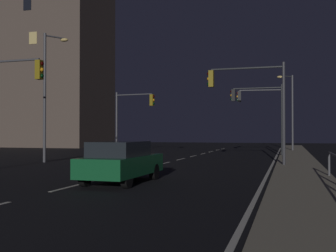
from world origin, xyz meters
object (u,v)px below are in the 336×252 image
at_px(traffic_light_far_left, 250,93).
at_px(traffic_light_near_right, 263,107).
at_px(traffic_light_far_center, 12,91).
at_px(building_distant, 25,34).
at_px(car, 121,161).
at_px(traffic_light_overhead_east, 259,105).
at_px(traffic_light_far_right, 133,110).
at_px(street_lamp_across_street, 48,86).
at_px(street_lamp_corner, 290,105).

height_order(traffic_light_far_left, traffic_light_near_right, traffic_light_near_right).
bearing_deg(traffic_light_far_center, building_distant, 124.32).
xyz_separation_m(car, traffic_light_overhead_east, (3.87, 18.92, 3.21)).
bearing_deg(traffic_light_far_center, car, -24.29).
distance_m(traffic_light_far_center, traffic_light_far_right, 15.71).
xyz_separation_m(traffic_light_far_center, traffic_light_far_right, (0.47, 15.70, -0.20)).
distance_m(traffic_light_far_right, building_distant, 30.28).
xyz_separation_m(car, traffic_light_far_center, (-7.31, 3.30, 3.19)).
relative_size(traffic_light_far_center, street_lamp_across_street, 0.70).
distance_m(car, traffic_light_far_left, 10.47).
bearing_deg(traffic_light_far_center, traffic_light_near_right, 59.21).
relative_size(traffic_light_far_center, traffic_light_overhead_east, 1.04).
height_order(car, traffic_light_overhead_east, traffic_light_overhead_east).
bearing_deg(traffic_light_far_right, street_lamp_across_street, -100.87).
bearing_deg(traffic_light_overhead_east, car, -101.57).
bearing_deg(traffic_light_overhead_east, street_lamp_across_street, -141.64).
bearing_deg(street_lamp_across_street, traffic_light_overhead_east, 38.36).
distance_m(traffic_light_far_center, street_lamp_corner, 28.38).
bearing_deg(traffic_light_far_left, building_distant, 141.59).
bearing_deg(traffic_light_far_right, traffic_light_near_right, 16.83).
distance_m(traffic_light_far_left, building_distant, 44.02).
xyz_separation_m(traffic_light_near_right, building_distant, (-33.28, 13.21, 11.53)).
distance_m(car, building_distant, 48.35).
xyz_separation_m(traffic_light_far_right, street_lamp_across_street, (-1.94, -10.09, 1.06)).
bearing_deg(traffic_light_far_right, car, -70.21).
height_order(traffic_light_far_left, street_lamp_corner, street_lamp_corner).
distance_m(traffic_light_near_right, street_lamp_across_street, 18.50).
bearing_deg(traffic_light_far_right, traffic_light_overhead_east, -0.44).
xyz_separation_m(traffic_light_overhead_east, street_lamp_across_street, (-12.65, -10.01, 0.83)).
bearing_deg(traffic_light_overhead_east, traffic_light_far_center, -125.60).
distance_m(traffic_light_far_center, traffic_light_near_right, 22.09).
relative_size(street_lamp_corner, street_lamp_across_street, 0.90).
height_order(traffic_light_far_center, street_lamp_across_street, street_lamp_across_street).
height_order(traffic_light_far_center, street_lamp_corner, street_lamp_corner).
distance_m(traffic_light_far_left, traffic_light_far_center, 12.71).
xyz_separation_m(traffic_light_far_left, street_lamp_across_street, (-12.77, -0.18, 0.74)).
relative_size(street_lamp_corner, building_distant, 0.24).
height_order(traffic_light_overhead_east, traffic_light_near_right, traffic_light_near_right).
relative_size(traffic_light_far_left, traffic_light_overhead_east, 1.02).
relative_size(traffic_light_far_left, traffic_light_far_right, 1.04).
height_order(traffic_light_far_left, building_distant, building_distant).
bearing_deg(traffic_light_far_left, traffic_light_far_right, 137.56).
bearing_deg(street_lamp_corner, traffic_light_near_right, -110.76).
bearing_deg(traffic_light_near_right, traffic_light_overhead_east, -92.08).
height_order(traffic_light_far_left, street_lamp_across_street, street_lamp_across_street).
relative_size(traffic_light_far_left, building_distant, 0.18).
bearing_deg(street_lamp_corner, traffic_light_overhead_east, -104.33).
relative_size(car, street_lamp_corner, 0.60).
relative_size(traffic_light_far_right, traffic_light_near_right, 0.95).
distance_m(traffic_light_near_right, street_lamp_corner, 6.38).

